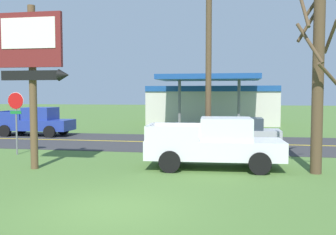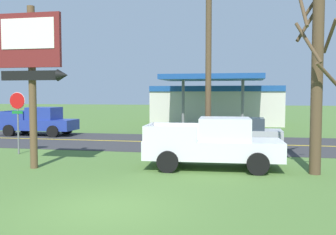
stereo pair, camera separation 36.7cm
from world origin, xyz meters
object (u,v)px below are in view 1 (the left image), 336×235
Objects in this scene: utility_pole at (209,57)px; car_silver_mid_lane at (239,133)px; motel_sign at (32,59)px; bare_tree at (318,73)px; pickup_white_parked_on_lawn at (216,143)px; gas_station at (213,104)px; pickup_blue_on_road at (36,122)px; stop_sign at (16,112)px.

utility_pole reaches higher than car_silver_mid_lane.
bare_tree is at bearing 6.01° from motel_sign.
pickup_white_parked_on_lawn is 1.26× the size of car_silver_mid_lane.
motel_sign reaches higher than pickup_white_parked_on_lawn.
bare_tree is (10.39, 1.09, -0.59)m from motel_sign.
motel_sign is at bearing -138.97° from car_silver_mid_lane.
pickup_blue_on_road is (-11.39, -12.53, -0.98)m from gas_station.
stop_sign reaches higher than car_silver_mid_lane.
utility_pole is 4.86m from bare_tree.
pickup_white_parked_on_lawn is (1.37, -21.84, -0.98)m from gas_station.
gas_station is at bearing 98.02° from car_silver_mid_lane.
pickup_blue_on_road reaches higher than car_silver_mid_lane.
motel_sign is 12.70m from pickup_blue_on_road.
bare_tree reaches higher than car_silver_mid_lane.
utility_pole is at bearing -87.32° from gas_station.
pickup_white_parked_on_lawn is at bearing -78.51° from utility_pole.
pickup_blue_on_road is (-3.30, 7.61, -1.06)m from stop_sign.
car_silver_mid_lane is at bearing 41.03° from motel_sign.
stop_sign is 8.36m from pickup_blue_on_road.
car_silver_mid_lane is at bearing 19.10° from stop_sign.
car_silver_mid_lane is at bearing -81.98° from gas_station.
gas_station is (5.41, 23.26, -2.24)m from motel_sign.
car_silver_mid_lane is (2.33, -16.53, -1.11)m from gas_station.
pickup_blue_on_road is (-12.31, 7.11, -3.54)m from utility_pole.
utility_pole is at bearing 29.79° from motel_sign.
pickup_white_parked_on_lawn is (9.45, -1.71, -1.06)m from stop_sign.
gas_station reaches higher than pickup_white_parked_on_lawn.
motel_sign is 0.74× the size of utility_pole.
utility_pole is 1.58× the size of pickup_white_parked_on_lawn.
pickup_blue_on_road is (-16.36, 9.64, -2.64)m from bare_tree.
motel_sign is at bearing -49.52° from stop_sign.
car_silver_mid_lane is (0.96, 5.32, -0.13)m from pickup_white_parked_on_lawn.
utility_pole reaches higher than pickup_blue_on_road.
bare_tree reaches higher than pickup_blue_on_road.
car_silver_mid_lane is (13.71, -4.00, -0.13)m from pickup_blue_on_road.
bare_tree is (13.06, -2.04, 1.57)m from stop_sign.
car_silver_mid_lane is (10.41, 3.61, -1.20)m from stop_sign.
pickup_blue_on_road is 1.24× the size of car_silver_mid_lane.
motel_sign is 10.80m from car_silver_mid_lane.
utility_pole reaches higher than gas_station.
motel_sign is 23.99m from gas_station.
stop_sign is at bearing 130.48° from motel_sign.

